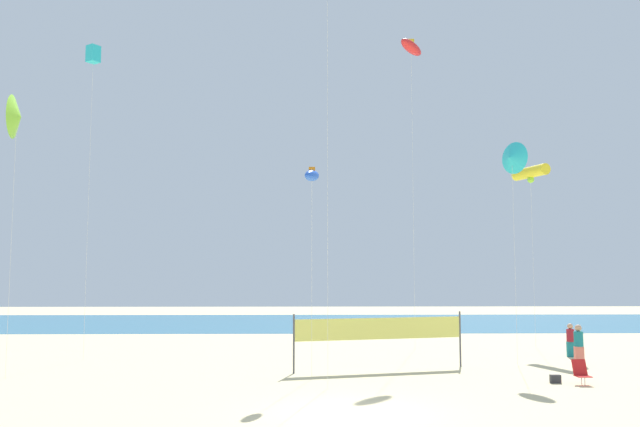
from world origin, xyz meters
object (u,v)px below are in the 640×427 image
(kite_yellow_tube, at_px, (530,173))
(kite_blue_inflatable, at_px, (312,176))
(beach_handbag, at_px, (555,379))
(kite_cyan_box, at_px, (93,55))
(kite_lime_delta, at_px, (17,117))
(beachgoer_maroon_shirt, at_px, (570,339))
(beachgoer_teal_shirt, at_px, (579,343))
(volleyball_net, at_px, (380,331))
(kite_cyan_delta, at_px, (512,158))
(folding_beach_chair, at_px, (581,372))
(kite_red_inflatable, at_px, (411,48))

(kite_yellow_tube, xyz_separation_m, kite_blue_inflatable, (-12.47, -10.68, -1.83))
(beach_handbag, relative_size, kite_yellow_tube, 0.04)
(kite_yellow_tube, bearing_deg, kite_blue_inflatable, -139.40)
(kite_blue_inflatable, bearing_deg, kite_cyan_box, 152.06)
(kite_cyan_box, bearing_deg, kite_lime_delta, -102.91)
(beachgoer_maroon_shirt, bearing_deg, beachgoer_teal_shirt, -57.88)
(beach_handbag, relative_size, kite_lime_delta, 0.03)
(kite_cyan_box, bearing_deg, beachgoer_maroon_shirt, 1.93)
(beachgoer_maroon_shirt, bearing_deg, kite_yellow_tube, 140.54)
(volleyball_net, bearing_deg, beach_handbag, -28.85)
(kite_lime_delta, bearing_deg, beachgoer_maroon_shirt, 13.77)
(beachgoer_maroon_shirt, bearing_deg, kite_cyan_delta, -96.02)
(folding_beach_chair, distance_m, kite_blue_inflatable, 12.47)
(beachgoer_teal_shirt, bearing_deg, kite_cyan_box, -168.88)
(kite_lime_delta, height_order, kite_cyan_box, kite_cyan_box)
(kite_lime_delta, bearing_deg, kite_blue_inflatable, -2.09)
(kite_lime_delta, relative_size, kite_red_inflatable, 0.65)
(beachgoer_teal_shirt, distance_m, kite_red_inflatable, 17.98)
(kite_cyan_delta, distance_m, kite_lime_delta, 21.44)
(kite_cyan_box, bearing_deg, beach_handbag, -18.70)
(beachgoer_teal_shirt, distance_m, kite_cyan_box, 26.60)
(beachgoer_maroon_shirt, relative_size, volleyball_net, 0.22)
(kite_red_inflatable, bearing_deg, beachgoer_maroon_shirt, -24.83)
(beachgoer_maroon_shirt, distance_m, kite_lime_delta, 27.06)
(beachgoer_maroon_shirt, bearing_deg, kite_red_inflatable, -157.64)
(kite_cyan_box, bearing_deg, volleyball_net, -13.63)
(folding_beach_chair, height_order, kite_cyan_box, kite_cyan_box)
(kite_cyan_delta, relative_size, kite_cyan_box, 0.67)
(volleyball_net, bearing_deg, kite_yellow_tube, 41.01)
(folding_beach_chair, xyz_separation_m, volleyball_net, (-7.01, 3.70, 1.16))
(beachgoer_teal_shirt, relative_size, beachgoer_maroon_shirt, 1.10)
(kite_cyan_delta, bearing_deg, volleyball_net, -166.73)
(volleyball_net, height_order, kite_cyan_box, kite_cyan_box)
(folding_beach_chair, relative_size, kite_blue_inflatable, 0.11)
(beach_handbag, distance_m, kite_blue_inflatable, 11.98)
(folding_beach_chair, height_order, kite_cyan_delta, kite_cyan_delta)
(beachgoer_teal_shirt, bearing_deg, beachgoer_maroon_shirt, 90.83)
(beach_handbag, bearing_deg, kite_cyan_delta, 87.98)
(kite_yellow_tube, distance_m, kite_cyan_box, 24.21)
(beachgoer_teal_shirt, relative_size, kite_lime_delta, 0.16)
(volleyball_net, height_order, kite_blue_inflatable, kite_blue_inflatable)
(kite_cyan_delta, bearing_deg, kite_blue_inflatable, -157.28)
(beachgoer_teal_shirt, relative_size, kite_blue_inflatable, 0.21)
(kite_yellow_tube, bearing_deg, kite_lime_delta, -157.18)
(beachgoer_maroon_shirt, relative_size, kite_lime_delta, 0.14)
(kite_blue_inflatable, bearing_deg, beach_handbag, -6.40)
(kite_lime_delta, bearing_deg, kite_cyan_delta, 9.23)
(volleyball_net, bearing_deg, kite_red_inflatable, 69.83)
(beachgoer_teal_shirt, xyz_separation_m, beach_handbag, (-2.92, -4.79, -0.79))
(volleyball_net, distance_m, kite_blue_inflatable, 7.32)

